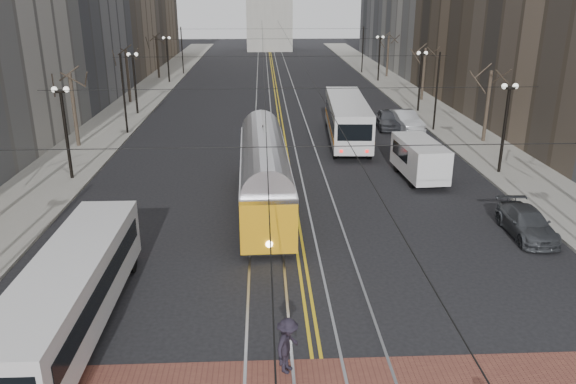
{
  "coord_description": "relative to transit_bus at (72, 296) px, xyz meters",
  "views": [
    {
      "loc": [
        -1.63,
        -16.2,
        11.2
      ],
      "look_at": [
        -0.58,
        6.72,
        3.0
      ],
      "focal_mm": 35.0,
      "sensor_mm": 36.0,
      "label": 1
    }
  ],
  "objects": [
    {
      "name": "ground",
      "position": [
        8.26,
        -1.0,
        -1.39
      ],
      "size": [
        260.0,
        260.0,
        0.0
      ],
      "primitive_type": "plane",
      "color": "black",
      "rests_on": "ground"
    },
    {
      "name": "sidewalk_left",
      "position": [
        -6.74,
        44.0,
        -1.31
      ],
      "size": [
        5.0,
        140.0,
        0.15
      ],
      "primitive_type": "cube",
      "color": "gray",
      "rests_on": "ground"
    },
    {
      "name": "sidewalk_right",
      "position": [
        23.26,
        44.0,
        -1.31
      ],
      "size": [
        5.0,
        140.0,
        0.15
      ],
      "primitive_type": "cube",
      "color": "gray",
      "rests_on": "ground"
    },
    {
      "name": "streetcar_rails",
      "position": [
        8.26,
        44.0,
        -1.38
      ],
      "size": [
        4.8,
        130.0,
        0.02
      ],
      "primitive_type": "cube",
      "color": "gray",
      "rests_on": "ground"
    },
    {
      "name": "centre_lines",
      "position": [
        8.26,
        44.0,
        -1.38
      ],
      "size": [
        0.42,
        130.0,
        0.01
      ],
      "primitive_type": "cube",
      "color": "gold",
      "rests_on": "ground"
    },
    {
      "name": "lamp_posts",
      "position": [
        8.26,
        27.75,
        1.41
      ],
      "size": [
        27.6,
        57.2,
        5.6
      ],
      "color": "black",
      "rests_on": "ground"
    },
    {
      "name": "street_trees",
      "position": [
        8.26,
        34.25,
        1.41
      ],
      "size": [
        31.68,
        53.28,
        5.6
      ],
      "color": "#382D23",
      "rests_on": "ground"
    },
    {
      "name": "trolley_wires",
      "position": [
        8.26,
        33.83,
        2.39
      ],
      "size": [
        25.96,
        120.0,
        6.6
      ],
      "color": "black",
      "rests_on": "ground"
    },
    {
      "name": "transit_bus",
      "position": [
        0.0,
        0.0,
        0.0
      ],
      "size": [
        2.35,
        11.11,
        2.77
      ],
      "primitive_type": "cube",
      "rotation": [
        0.0,
        0.0,
        -0.0
      ],
      "color": "silver",
      "rests_on": "ground"
    },
    {
      "name": "streetcar",
      "position": [
        6.67,
        11.69,
        0.21
      ],
      "size": [
        2.83,
        13.57,
        3.19
      ],
      "primitive_type": "cube",
      "rotation": [
        0.0,
        0.0,
        0.02
      ],
      "color": "orange",
      "rests_on": "ground"
    },
    {
      "name": "rear_bus",
      "position": [
        13.26,
        26.01,
        0.26
      ],
      "size": [
        3.53,
        12.81,
        3.3
      ],
      "primitive_type": "cube",
      "rotation": [
        0.0,
        0.0,
        -0.06
      ],
      "color": "silver",
      "rests_on": "ground"
    },
    {
      "name": "cargo_van",
      "position": [
        16.42,
        16.18,
        -0.17
      ],
      "size": [
        2.47,
        5.65,
        2.44
      ],
      "primitive_type": "cube",
      "rotation": [
        0.0,
        0.0,
        0.06
      ],
      "color": "silver",
      "rests_on": "ground"
    },
    {
      "name": "sedan_grey",
      "position": [
        17.48,
        30.25,
        -0.59
      ],
      "size": [
        2.19,
        4.82,
        1.6
      ],
      "primitive_type": "imported",
      "rotation": [
        0.0,
        0.0,
        -0.06
      ],
      "color": "#404348",
      "rests_on": "ground"
    },
    {
      "name": "sedan_silver",
      "position": [
        18.76,
        29.47,
        -0.55
      ],
      "size": [
        2.54,
        5.28,
        1.67
      ],
      "primitive_type": "imported",
      "rotation": [
        0.0,
        0.0,
        0.16
      ],
      "color": "#ADB0B5",
      "rests_on": "ground"
    },
    {
      "name": "sedan_parked",
      "position": [
        19.35,
        7.31,
        -0.73
      ],
      "size": [
        1.99,
        4.57,
        1.31
      ],
      "primitive_type": "imported",
      "rotation": [
        0.0,
        0.0,
        -0.03
      ],
      "color": "#3E4145",
      "rests_on": "ground"
    },
    {
      "name": "pedestrian_d",
      "position": [
        7.29,
        -2.56,
        -0.45
      ],
      "size": [
        1.17,
        1.38,
        1.85
      ],
      "primitive_type": "imported",
      "rotation": [
        0.0,
        0.0,
        1.08
      ],
      "color": "black",
      "rests_on": "crosswalk_band"
    }
  ]
}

